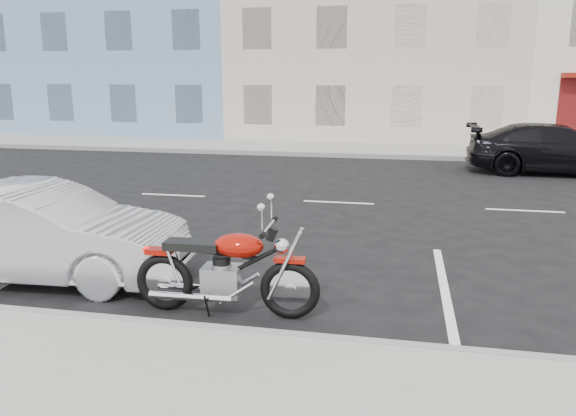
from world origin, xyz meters
TOP-DOWN VIEW (x-y plane):
  - ground at (0.00, 0.00)m, footprint 120.00×120.00m
  - sidewalk_far at (-5.00, 8.70)m, footprint 80.00×3.40m
  - curb_near at (-5.00, -7.00)m, footprint 80.00×0.12m
  - curb_far at (-5.00, 7.00)m, footprint 80.00×0.12m
  - bldg_blue at (-14.00, 16.30)m, footprint 12.00×12.00m
  - bldg_cream at (-2.00, 16.30)m, footprint 12.00×12.00m
  - motorcycle at (-1.86, -6.29)m, footprint 2.29×0.76m
  - sedan_silver at (-5.61, -5.67)m, footprint 4.19×1.65m
  - car_far at (3.76, 5.07)m, footprint 5.02×2.15m

SIDE VIEW (x-z plane):
  - ground at x=0.00m, z-range 0.00..0.00m
  - sidewalk_far at x=-5.00m, z-range 0.00..0.15m
  - curb_near at x=-5.00m, z-range 0.00..0.16m
  - curb_far at x=-5.00m, z-range 0.00..0.16m
  - motorcycle at x=-1.86m, z-range -0.05..1.10m
  - sedan_silver at x=-5.61m, z-range 0.00..1.36m
  - car_far at x=3.76m, z-range 0.00..1.44m
  - bldg_cream at x=-2.00m, z-range 0.00..11.50m
  - bldg_blue at x=-14.00m, z-range 0.00..13.00m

